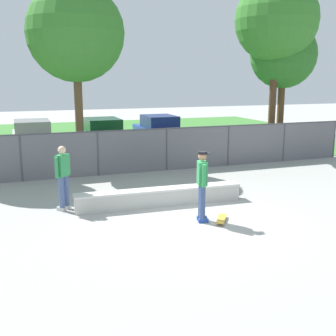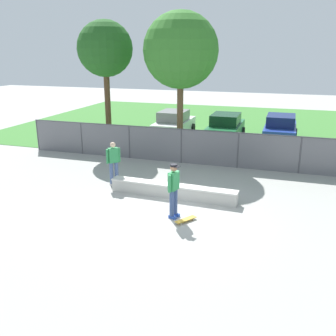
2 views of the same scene
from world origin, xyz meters
The scene contains 13 objects.
ground_plane centered at (0.00, 0.00, 0.00)m, with size 80.00×80.00×0.00m, color #9E9E99.
grass_strip centered at (0.00, 16.29, 0.01)m, with size 31.29×20.00×0.02m, color #3D7A33.
concrete_ledge centered at (-0.44, 1.52, 0.26)m, with size 4.94×0.66×0.51m.
skateboarder centered at (0.11, -0.18, 1.03)m, with size 0.36×0.58×1.84m.
skateboard centered at (0.59, -0.38, 0.07)m, with size 0.60×0.78×0.09m.
chainlink_fence centered at (0.00, 5.99, 0.93)m, with size 19.36×0.07×1.71m.
tree_near_right centered at (-1.83, 7.31, 5.29)m, with size 3.72×3.72×7.18m.
tree_mid centered at (6.91, 7.07, 6.09)m, with size 3.68×3.68×7.97m.
tree_far centered at (7.68, 7.51, 4.64)m, with size 3.06×3.06×6.20m.
car_white centered at (-3.46, 11.63, 0.84)m, with size 2.04×4.21×1.66m.
car_green centered at (-0.10, 11.43, 0.84)m, with size 2.04×4.21×1.66m.
car_blue centered at (3.10, 12.02, 0.84)m, with size 2.04×4.21×1.66m.
bystander centered at (-3.11, 2.05, 1.01)m, with size 0.46×0.46×1.82m.
Camera 1 is at (-4.33, -9.80, 3.66)m, focal length 45.65 mm.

